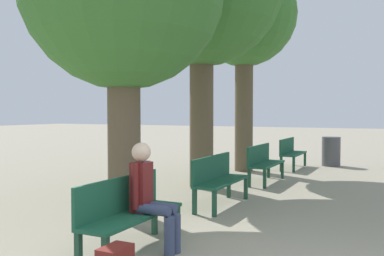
% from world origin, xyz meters
% --- Properties ---
extents(bench_row_0, '(0.42, 1.54, 0.84)m').
position_xyz_m(bench_row_0, '(-1.81, 0.60, 0.49)').
color(bench_row_0, '#195138').
rests_on(bench_row_0, ground_plane).
extents(bench_row_1, '(0.42, 1.54, 0.84)m').
position_xyz_m(bench_row_1, '(-1.81, 3.24, 0.49)').
color(bench_row_1, '#195138').
rests_on(bench_row_1, ground_plane).
extents(bench_row_2, '(0.42, 1.54, 0.84)m').
position_xyz_m(bench_row_2, '(-1.81, 5.87, 0.49)').
color(bench_row_2, '#195138').
rests_on(bench_row_2, ground_plane).
extents(bench_row_3, '(0.42, 1.54, 0.84)m').
position_xyz_m(bench_row_3, '(-1.81, 8.50, 0.49)').
color(bench_row_3, '#195138').
rests_on(bench_row_3, ground_plane).
extents(tree_row_2, '(2.76, 2.76, 5.55)m').
position_xyz_m(tree_row_2, '(-2.83, 7.49, 4.08)').
color(tree_row_2, brown).
rests_on(tree_row_2, ground_plane).
extents(person_seated, '(0.57, 0.32, 1.23)m').
position_xyz_m(person_seated, '(-1.59, 0.73, 0.66)').
color(person_seated, '#384260').
rests_on(person_seated, ground_plane).
extents(trash_bin, '(0.52, 0.52, 0.85)m').
position_xyz_m(trash_bin, '(-0.88, 9.60, 0.42)').
color(trash_bin, '#4C4C51').
rests_on(trash_bin, ground_plane).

